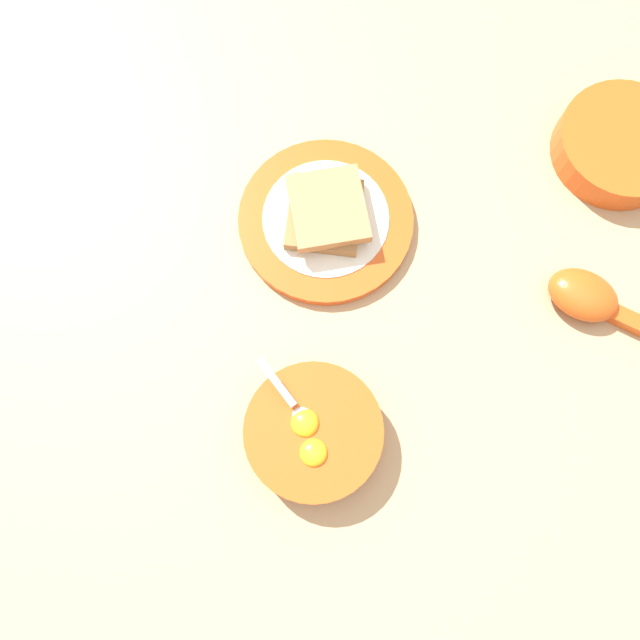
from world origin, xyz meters
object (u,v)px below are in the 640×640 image
Objects in this scene: toast_sandwich at (326,211)px; soup_spoon at (591,299)px; toast_plate at (326,220)px; congee_bowl at (621,144)px; egg_bowl at (313,432)px.

toast_sandwich reaches higher than soup_spoon.
toast_plate is 0.02m from toast_sandwich.
congee_bowl reaches higher than toast_plate.
toast_sandwich is 0.76× the size of soup_spoon.
soup_spoon is 0.18m from congee_bowl.
egg_bowl is 1.04× the size of congee_bowl.
soup_spoon reaches higher than toast_plate.
soup_spoon is at bearing -109.83° from egg_bowl.
toast_sandwich is at bearing -48.44° from egg_bowl.
toast_sandwich is 0.81× the size of congee_bowl.
egg_bowl is 1.28× the size of toast_sandwich.
congee_bowl is at bearing -120.59° from toast_plate.
egg_bowl reaches higher than toast_plate.
toast_sandwich is 0.33m from congee_bowl.
congee_bowl is at bearing -120.69° from toast_sandwich.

